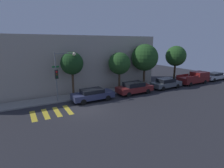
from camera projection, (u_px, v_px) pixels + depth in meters
ground_plane at (88, 109)px, 16.59m from camera, size 60.00×60.00×0.00m
sidewalk at (74, 97)px, 20.26m from camera, size 26.00×2.28×0.14m
building_row at (62, 63)px, 23.32m from camera, size 26.00×6.00×7.05m
crosswalk at (51, 113)px, 15.77m from camera, size 3.46×2.60×0.00m
traffic_light_pole at (61, 70)px, 17.93m from camera, size 2.53×0.56×5.26m
sedan_near_corner at (93, 94)px, 18.89m from camera, size 4.52×1.77×1.32m
sedan_middle at (134, 88)px, 21.49m from camera, size 4.60×1.80×1.47m
sedan_far_end at (166, 83)px, 24.03m from camera, size 4.36×1.78×1.41m
pickup_truck at (194, 78)px, 26.79m from camera, size 5.33×2.02×1.76m
sedan_tail_of_row at (215, 76)px, 29.34m from camera, size 4.66×1.78×1.28m
tree_near_corner at (72, 64)px, 19.59m from camera, size 2.56×2.56×5.20m
tree_midblock at (119, 64)px, 22.62m from camera, size 2.87×2.87×4.98m
tree_far_end at (145, 58)px, 24.44m from camera, size 3.72×3.72×6.00m
tree_behind_truck at (176, 56)px, 27.38m from camera, size 3.15×3.15×5.70m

